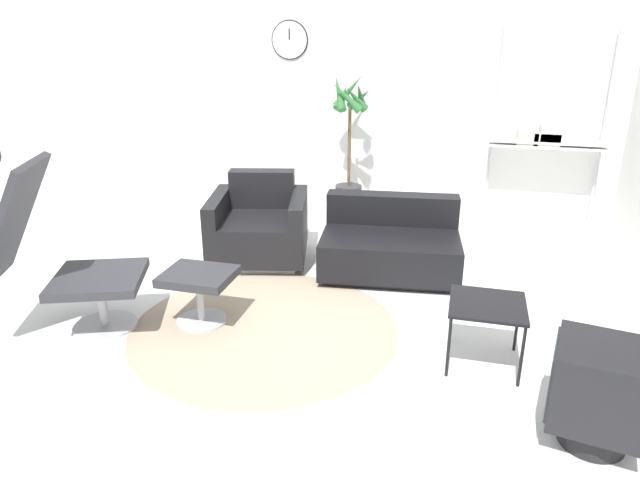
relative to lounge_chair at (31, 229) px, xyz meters
name	(u,v)px	position (x,y,z in m)	size (l,w,h in m)	color
ground_plane	(259,326)	(1.40, 0.43, -0.75)	(12.00, 12.00, 0.00)	white
wall_back	(354,83)	(1.40, 3.66, 0.65)	(12.00, 0.09, 2.80)	silver
round_rug	(265,328)	(1.45, 0.40, -0.74)	(1.89, 1.89, 0.01)	tan
lounge_chair	(31,229)	(0.00, 0.00, 0.00)	(1.21, 0.91, 1.30)	#BCBCC1
ottoman	(199,285)	(0.98, 0.38, -0.46)	(0.48, 0.41, 0.39)	#BCBCC1
armchair_red	(259,228)	(0.96, 1.65, -0.46)	(1.01, 1.00, 0.75)	silver
couch_low	(390,246)	(2.16, 1.64, -0.51)	(1.23, 0.93, 0.62)	black
side_table	(487,309)	(2.93, 0.34, -0.37)	(0.46, 0.46, 0.42)	black
crt_television	(599,392)	(3.46, -0.29, -0.44)	(0.53, 0.51, 0.55)	black
potted_plant	(349,151)	(1.45, 3.24, -0.05)	(0.49, 0.49, 1.54)	#333338
shelf_unit	(544,138)	(3.50, 3.45, 0.16)	(1.16, 0.28, 2.02)	#BCBCC1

